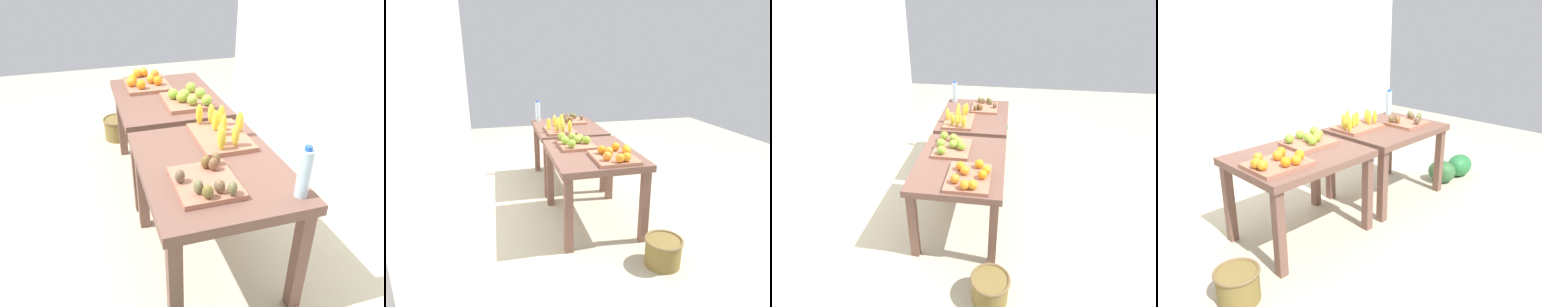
{
  "view_description": "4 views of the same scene",
  "coord_description": "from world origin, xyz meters",
  "views": [
    {
      "loc": [
        2.24,
        -0.62,
        1.81
      ],
      "look_at": [
        0.06,
        0.03,
        0.52
      ],
      "focal_mm": 34.77,
      "sensor_mm": 36.0,
      "label": 1
    },
    {
      "loc": [
        -3.38,
        0.85,
        1.63
      ],
      "look_at": [
        -0.1,
        0.03,
        0.57
      ],
      "focal_mm": 30.45,
      "sensor_mm": 36.0,
      "label": 2
    },
    {
      "loc": [
        -2.97,
        -0.38,
        2.2
      ],
      "look_at": [
        -0.05,
        0.04,
        0.52
      ],
      "focal_mm": 29.37,
      "sensor_mm": 36.0,
      "label": 3
    },
    {
      "loc": [
        -2.39,
        -2.36,
        1.79
      ],
      "look_at": [
        0.01,
        -0.02,
        0.59
      ],
      "focal_mm": 36.8,
      "sensor_mm": 36.0,
      "label": 4
    }
  ],
  "objects": [
    {
      "name": "ground_plane",
      "position": [
        0.0,
        0.0,
        0.0
      ],
      "size": [
        8.0,
        8.0,
        0.0
      ],
      "primitive_type": "plane",
      "color": "#BAB599"
    },
    {
      "name": "back_wall",
      "position": [
        0.0,
        1.35,
        1.5
      ],
      "size": [
        4.4,
        0.12,
        3.0
      ],
      "primitive_type": "cube",
      "color": "silver",
      "rests_on": "ground_plane"
    },
    {
      "name": "display_table_left",
      "position": [
        -0.56,
        0.0,
        0.63
      ],
      "size": [
        1.04,
        0.8,
        0.73
      ],
      "color": "brown",
      "rests_on": "ground_plane"
    },
    {
      "name": "display_table_right",
      "position": [
        0.56,
        0.0,
        0.63
      ],
      "size": [
        1.04,
        0.8,
        0.73
      ],
      "color": "brown",
      "rests_on": "ground_plane"
    },
    {
      "name": "orange_bin",
      "position": [
        -0.84,
        -0.12,
        0.77
      ],
      "size": [
        0.44,
        0.37,
        0.11
      ],
      "color": "#AA6C52",
      "rests_on": "display_table_left"
    },
    {
      "name": "apple_bin",
      "position": [
        -0.35,
        0.12,
        0.77
      ],
      "size": [
        0.41,
        0.34,
        0.11
      ],
      "color": "#AA6C52",
      "rests_on": "display_table_left"
    },
    {
      "name": "banana_crate",
      "position": [
        0.29,
        0.15,
        0.78
      ],
      "size": [
        0.45,
        0.32,
        0.17
      ],
      "color": "#AA6C52",
      "rests_on": "display_table_right"
    },
    {
      "name": "kiwi_bin",
      "position": [
        0.76,
        -0.1,
        0.76
      ],
      "size": [
        0.37,
        0.32,
        0.1
      ],
      "color": "#AA6C52",
      "rests_on": "display_table_right"
    },
    {
      "name": "water_bottle",
      "position": [
        0.97,
        0.32,
        0.86
      ],
      "size": [
        0.07,
        0.07,
        0.27
      ],
      "color": "silver",
      "rests_on": "display_table_right"
    },
    {
      "name": "watermelon_pile",
      "position": [
        1.41,
        -0.28,
        0.12
      ],
      "size": [
        0.66,
        0.37,
        0.25
      ],
      "color": "#28733B",
      "rests_on": "ground_plane"
    },
    {
      "name": "wicker_basket",
      "position": [
        -1.37,
        -0.35,
        0.12
      ],
      "size": [
        0.31,
        0.31,
        0.23
      ],
      "color": "brown",
      "rests_on": "ground_plane"
    }
  ]
}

